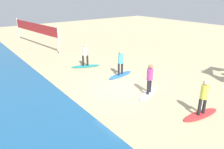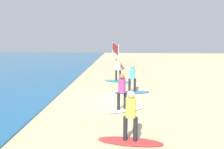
% 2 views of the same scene
% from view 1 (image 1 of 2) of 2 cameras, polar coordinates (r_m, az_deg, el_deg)
% --- Properties ---
extents(ground_plane, '(60.00, 60.00, 0.00)m').
position_cam_1_polar(ground_plane, '(12.50, 2.52, -3.67)').
color(ground_plane, '#CCB789').
extents(surfboard_red, '(0.81, 2.15, 0.09)m').
position_cam_1_polar(surfboard_red, '(10.63, 22.50, -9.85)').
color(surfboard_red, red).
rests_on(surfboard_red, ground).
extents(surfer_red, '(0.32, 0.46, 1.64)m').
position_cam_1_polar(surfer_red, '(10.19, 23.27, -5.03)').
color(surfer_red, '#232328').
rests_on(surfer_red, surfboard_red).
extents(surfboard_white, '(1.35, 2.15, 0.09)m').
position_cam_1_polar(surfboard_white, '(11.90, 9.72, -5.07)').
color(surfboard_white, white).
rests_on(surfboard_white, ground).
extents(surfer_white, '(0.32, 0.43, 1.64)m').
position_cam_1_polar(surfer_white, '(11.50, 10.02, -0.62)').
color(surfer_white, '#232328').
rests_on(surfer_white, surfboard_white).
extents(surfboard_blue, '(0.87, 2.16, 0.09)m').
position_cam_1_polar(surfboard_blue, '(14.35, 2.23, -0.13)').
color(surfboard_blue, blue).
rests_on(surfboard_blue, ground).
extents(surfer_blue, '(0.32, 0.46, 1.64)m').
position_cam_1_polar(surfer_blue, '(14.03, 2.29, 3.66)').
color(surfer_blue, '#232328').
rests_on(surfer_blue, surfboard_blue).
extents(surfboard_teal, '(1.33, 2.15, 0.09)m').
position_cam_1_polar(surfboard_teal, '(16.20, -7.05, 2.22)').
color(surfboard_teal, teal).
rests_on(surfboard_teal, ground).
extents(surfer_teal, '(0.32, 0.44, 1.64)m').
position_cam_1_polar(surfer_teal, '(15.91, -7.21, 5.61)').
color(surfer_teal, '#232328').
rests_on(surfer_teal, surfboard_teal).
extents(volleyball_net, '(9.04, 1.15, 2.50)m').
position_cam_1_polar(volleyball_net, '(23.53, -19.86, 11.41)').
color(volleyball_net, silver).
rests_on(volleyball_net, ground).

